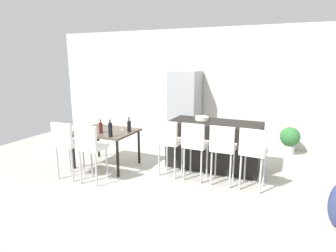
# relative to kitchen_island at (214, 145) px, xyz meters

# --- Properties ---
(ground_plane) EXTENTS (10.00, 10.00, 0.00)m
(ground_plane) POSITION_rel_kitchen_island_xyz_m (-0.28, -0.76, -0.46)
(ground_plane) COLOR #ADA89E
(back_wall) EXTENTS (10.00, 0.12, 2.90)m
(back_wall) POSITION_rel_kitchen_island_xyz_m (-0.28, 1.89, 0.99)
(back_wall) COLOR beige
(back_wall) RESTS_ON ground_plane
(kitchen_island) EXTENTS (1.78, 0.82, 0.92)m
(kitchen_island) POSITION_rel_kitchen_island_xyz_m (0.00, 0.00, 0.00)
(kitchen_island) COLOR black
(kitchen_island) RESTS_ON ground_plane
(bar_chair_left) EXTENTS (0.42, 0.42, 1.05)m
(bar_chair_left) POSITION_rel_kitchen_island_xyz_m (-0.64, -0.79, 0.24)
(bar_chair_left) COLOR silver
(bar_chair_left) RESTS_ON ground_plane
(bar_chair_middle) EXTENTS (0.41, 0.41, 1.05)m
(bar_chair_middle) POSITION_rel_kitchen_island_xyz_m (-0.15, -0.79, 0.24)
(bar_chair_middle) COLOR silver
(bar_chair_middle) RESTS_ON ground_plane
(bar_chair_right) EXTENTS (0.41, 0.41, 1.05)m
(bar_chair_right) POSITION_rel_kitchen_island_xyz_m (0.35, -0.79, 0.24)
(bar_chair_right) COLOR silver
(bar_chair_right) RESTS_ON ground_plane
(bar_chair_far) EXTENTS (0.43, 0.43, 1.05)m
(bar_chair_far) POSITION_rel_kitchen_island_xyz_m (0.84, -0.79, 0.24)
(bar_chair_far) COLOR silver
(bar_chair_far) RESTS_ON ground_plane
(dining_table) EXTENTS (1.15, 0.90, 0.74)m
(dining_table) POSITION_rel_kitchen_island_xyz_m (-1.99, -0.83, 0.21)
(dining_table) COLOR #4C4238
(dining_table) RESTS_ON ground_plane
(dining_chair_near) EXTENTS (0.42, 0.42, 1.05)m
(dining_chair_near) POSITION_rel_kitchen_island_xyz_m (-2.24, -1.64, 0.24)
(dining_chair_near) COLOR silver
(dining_chair_near) RESTS_ON ground_plane
(dining_chair_far) EXTENTS (0.42, 0.42, 1.05)m
(dining_chair_far) POSITION_rel_kitchen_island_xyz_m (-1.73, -1.64, 0.24)
(dining_chair_far) COLOR silver
(dining_chair_far) RESTS_ON ground_plane
(wine_bottle_far) EXTENTS (0.07, 0.07, 0.29)m
(wine_bottle_far) POSITION_rel_kitchen_island_xyz_m (-1.51, -0.74, 0.39)
(wine_bottle_far) COLOR black
(wine_bottle_far) RESTS_ON dining_table
(wine_bottle_end) EXTENTS (0.07, 0.07, 0.32)m
(wine_bottle_end) POSITION_rel_kitchen_island_xyz_m (-1.62, -1.20, 0.41)
(wine_bottle_end) COLOR black
(wine_bottle_end) RESTS_ON dining_table
(wine_bottle_middle) EXTENTS (0.08, 0.08, 0.27)m
(wine_bottle_middle) POSITION_rel_kitchen_island_xyz_m (-1.95, -1.04, 0.39)
(wine_bottle_middle) COLOR #471E19
(wine_bottle_middle) RESTS_ON dining_table
(wine_glass_left) EXTENTS (0.07, 0.07, 0.17)m
(wine_glass_left) POSITION_rel_kitchen_island_xyz_m (-1.72, -0.67, 0.40)
(wine_glass_left) COLOR silver
(wine_glass_left) RESTS_ON dining_table
(refrigerator) EXTENTS (0.72, 0.68, 1.84)m
(refrigerator) POSITION_rel_kitchen_island_xyz_m (-1.18, 1.45, 0.46)
(refrigerator) COLOR #939699
(refrigerator) RESTS_ON ground_plane
(fruit_bowl) EXTENTS (0.28, 0.28, 0.07)m
(fruit_bowl) POSITION_rel_kitchen_island_xyz_m (-0.30, 0.08, 0.50)
(fruit_bowl) COLOR beige
(fruit_bowl) RESTS_ON kitchen_island
(potted_plant) EXTENTS (0.44, 0.44, 0.63)m
(potted_plant) POSITION_rel_kitchen_island_xyz_m (1.37, 1.44, -0.08)
(potted_plant) COLOR beige
(potted_plant) RESTS_ON ground_plane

